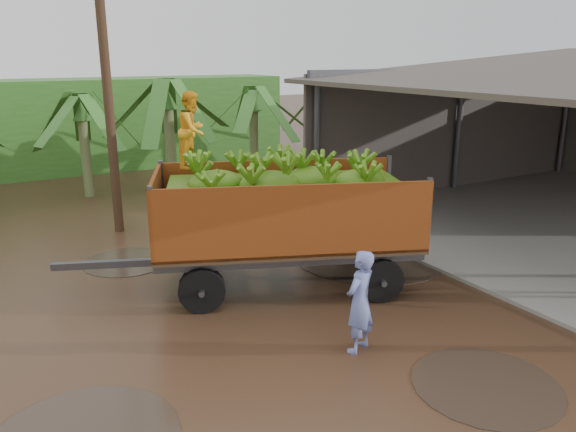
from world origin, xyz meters
The scene contains 5 objects.
ground centered at (0.00, 0.00, 0.00)m, with size 100.00×100.00×0.00m, color black.
hedge_north centered at (-2.00, 16.00, 1.80)m, with size 22.00×3.00×3.60m, color #2D661E.
banana_trailer centered at (1.78, 1.42, 1.52)m, with size 7.02×4.17×3.85m.
man_blue centered at (1.47, -1.50, 0.84)m, with size 0.61×0.40×1.67m, color #6E7DC8.
utility_pole centered at (-0.25, 6.74, 4.25)m, with size 1.20×0.24×8.40m.
Camera 1 is at (-3.49, -7.86, 4.52)m, focal length 35.00 mm.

